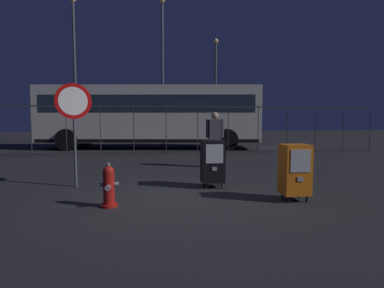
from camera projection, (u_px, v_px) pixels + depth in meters
The scene contains 11 objects.
ground_plane at pixel (185, 196), 6.01m from camera, with size 60.00×60.00×0.00m, color #262628.
fire_hydrant at pixel (109, 186), 5.27m from camera, with size 0.33×0.32×0.75m.
newspaper_box_primary at pixel (295, 169), 5.64m from camera, with size 0.48×0.42×1.02m.
newspaper_box_secondary at pixel (213, 161), 6.73m from camera, with size 0.48×0.42×1.02m.
stop_sign at pixel (74, 113), 6.71m from camera, with size 0.71×0.31×2.23m.
pedestrian at pixel (215, 136), 9.45m from camera, with size 0.55×0.22×1.67m.
fence_barrier at pixel (166, 130), 12.67m from camera, with size 18.03×0.04×2.00m.
bus_near at pixel (150, 114), 15.50m from camera, with size 10.74×3.92×3.00m.
street_light_near_left at pixel (216, 82), 19.58m from camera, with size 0.32×0.32×6.39m.
street_light_near_right at pixel (163, 62), 17.62m from camera, with size 0.32×0.32×8.14m.
street_light_far_left at pixel (75, 61), 18.08m from camera, with size 0.32×0.32×8.32m.
Camera 1 is at (-0.65, -5.88, 1.49)m, focal length 29.44 mm.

